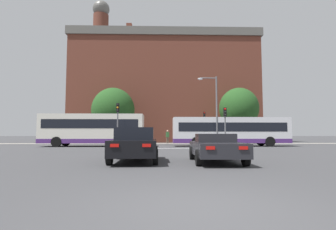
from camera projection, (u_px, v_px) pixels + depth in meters
The scene contains 16 objects.
ground_plane at pixel (201, 207), 4.39m from camera, with size 400.00×400.00×0.00m, color #3D3D3F.
stop_line_strip at pixel (169, 148), 22.80m from camera, with size 7.30×0.30×0.01m, color silver.
far_pavement at pixel (166, 144), 35.13m from camera, with size 68.11×2.50×0.01m, color gray.
brick_civic_building at pixel (164, 89), 45.72m from camera, with size 30.62×12.03×24.95m.
car_saloon_left at pixel (135, 144), 11.82m from camera, with size 2.12×4.40×1.52m.
car_roadster_right at pixel (216, 148), 11.53m from camera, with size 2.12×4.38×1.25m.
bus_crossing_lead at pixel (230, 131), 27.33m from camera, with size 11.91×2.65×2.96m.
bus_crossing_trailing at pixel (93, 129), 26.79m from camera, with size 10.29×2.75×3.27m.
traffic_light_near_left at pixel (118, 118), 23.29m from camera, with size 0.26×0.31×4.01m.
traffic_light_near_right at pixel (225, 120), 23.61m from camera, with size 0.26×0.31×3.65m.
traffic_light_far_right at pixel (204, 122), 34.51m from camera, with size 0.26×0.31×4.22m.
street_lamp_junction at pixel (213, 104), 26.28m from camera, with size 1.97×0.36×7.07m.
pedestrian_waiting at pixel (168, 135), 35.96m from camera, with size 0.45×0.33×1.81m.
tree_by_building at pixel (113, 110), 35.45m from camera, with size 5.77×5.77×7.54m.
tree_kerbside at pixel (239, 108), 36.46m from camera, with size 5.43×5.43×7.72m.
tree_distant at pixel (235, 116), 38.33m from camera, with size 4.09×4.09×6.07m.
Camera 1 is at (-0.66, -4.47, 1.22)m, focal length 28.00 mm.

